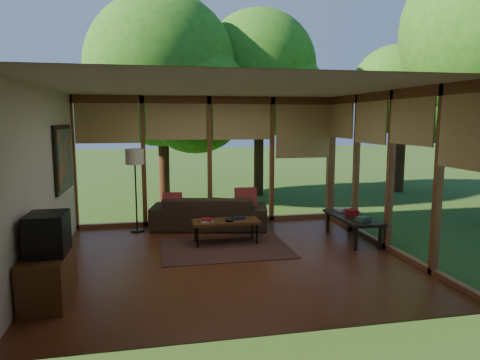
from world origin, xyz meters
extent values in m
plane|color=brown|center=(0.00, 0.00, 0.00)|extent=(5.50, 5.50, 0.00)
plane|color=silver|center=(0.00, 0.00, 2.70)|extent=(5.50, 5.50, 0.00)
cube|color=beige|center=(-2.75, 0.00, 1.35)|extent=(0.04, 5.00, 2.70)
cube|color=beige|center=(0.00, -2.50, 1.35)|extent=(5.50, 0.04, 2.70)
cube|color=brown|center=(0.00, 2.50, 1.35)|extent=(5.50, 0.12, 2.70)
cube|color=brown|center=(2.75, 0.00, 1.35)|extent=(0.12, 5.00, 2.70)
plane|color=#2E531F|center=(8.00, 8.00, -0.01)|extent=(40.00, 40.00, 0.00)
cylinder|color=#3A2015|center=(-0.90, 5.11, 2.24)|extent=(0.28, 0.28, 4.49)
sphere|color=#1D5A14|center=(-0.90, 5.11, 3.49)|extent=(3.97, 3.97, 3.97)
cylinder|color=#3A2015|center=(1.86, 5.72, 2.37)|extent=(0.28, 0.28, 4.73)
sphere|color=#1D5A14|center=(1.86, 5.72, 3.68)|extent=(3.31, 3.31, 3.31)
cylinder|color=#3A2015|center=(6.05, 5.41, 1.98)|extent=(0.28, 0.28, 3.97)
sphere|color=#1D5A14|center=(6.05, 5.41, 3.09)|extent=(2.71, 2.71, 2.71)
cube|color=brown|center=(0.01, 0.57, 0.01)|extent=(2.21, 1.56, 0.01)
imported|color=#34261A|center=(-0.08, 2.00, 0.34)|extent=(2.47, 1.40, 0.68)
cube|color=maroon|center=(-0.83, 1.95, 0.57)|extent=(0.39, 0.21, 0.41)
cube|color=maroon|center=(0.67, 1.95, 0.60)|extent=(0.44, 0.24, 0.46)
cube|color=#BAB0A9|center=(-0.28, 0.82, 0.44)|extent=(0.22, 0.17, 0.03)
cube|color=maroon|center=(-0.28, 0.82, 0.47)|extent=(0.22, 0.18, 0.03)
cube|color=black|center=(0.32, 0.95, 0.44)|extent=(0.24, 0.19, 0.03)
ellipsoid|color=black|center=(0.12, 0.77, 0.46)|extent=(0.16, 0.16, 0.07)
cube|color=brown|center=(-2.47, -1.14, 0.30)|extent=(0.50, 1.00, 0.60)
cube|color=black|center=(-2.45, -1.14, 0.85)|extent=(0.45, 0.55, 0.50)
cube|color=#37614D|center=(2.40, 0.21, 0.49)|extent=(0.26, 0.22, 0.08)
cube|color=maroon|center=(2.40, 0.66, 0.51)|extent=(0.29, 0.24, 0.11)
cube|color=#BAB0A9|center=(2.40, 1.06, 0.48)|extent=(0.24, 0.20, 0.05)
cylinder|color=black|center=(-1.53, 2.05, 0.01)|extent=(0.26, 0.26, 0.03)
cylinder|color=black|center=(-1.53, 2.05, 0.79)|extent=(0.03, 0.03, 1.52)
cylinder|color=beige|center=(-1.53, 2.05, 1.50)|extent=(0.36, 0.36, 0.30)
cube|color=brown|center=(0.07, 0.87, 0.40)|extent=(1.20, 0.50, 0.05)
cylinder|color=black|center=(-0.46, 0.69, 0.19)|extent=(0.03, 0.03, 0.38)
cylinder|color=black|center=(0.60, 0.69, 0.19)|extent=(0.03, 0.03, 0.38)
cylinder|color=black|center=(-0.46, 1.05, 0.19)|extent=(0.03, 0.03, 0.38)
cylinder|color=black|center=(0.60, 1.05, 0.19)|extent=(0.03, 0.03, 0.38)
cube|color=black|center=(2.40, 0.61, 0.43)|extent=(0.60, 1.40, 0.05)
cube|color=black|center=(2.17, 0.01, 0.20)|extent=(0.05, 0.05, 0.40)
cube|color=black|center=(2.63, 0.01, 0.20)|extent=(0.05, 0.05, 0.40)
cube|color=black|center=(2.17, 1.21, 0.20)|extent=(0.05, 0.05, 0.40)
cube|color=black|center=(2.63, 1.21, 0.20)|extent=(0.05, 0.05, 0.40)
cube|color=black|center=(-2.72, 1.40, 1.55)|extent=(0.05, 1.35, 1.15)
cube|color=#17586A|center=(-2.69, 1.40, 1.55)|extent=(0.02, 1.20, 1.00)
camera|label=1|loc=(-1.16, -6.52, 2.22)|focal=32.00mm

